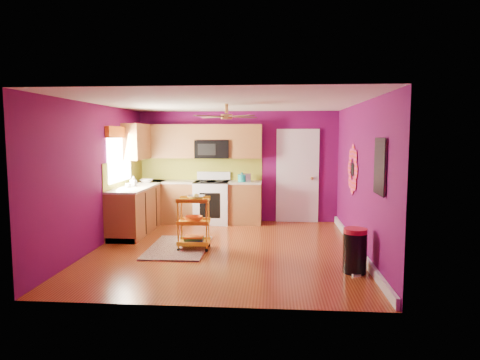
{
  "coord_description": "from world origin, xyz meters",
  "views": [
    {
      "loc": [
        0.82,
        -7.18,
        1.96
      ],
      "look_at": [
        0.22,
        0.4,
        1.16
      ],
      "focal_mm": 32.0,
      "sensor_mm": 36.0,
      "label": 1
    }
  ],
  "objects": [
    {
      "name": "panel_door",
      "position": [
        1.35,
        2.47,
        1.02
      ],
      "size": [
        0.95,
        0.11,
        2.15
      ],
      "color": "white",
      "rests_on": "ground"
    },
    {
      "name": "electric_range",
      "position": [
        -0.55,
        2.17,
        0.48
      ],
      "size": [
        0.76,
        0.66,
        1.13
      ],
      "color": "white",
      "rests_on": "ground"
    },
    {
      "name": "lower_cabinets",
      "position": [
        -1.35,
        1.82,
        0.43
      ],
      "size": [
        2.81,
        2.31,
        0.94
      ],
      "color": "brown",
      "rests_on": "ground"
    },
    {
      "name": "ground",
      "position": [
        0.0,
        0.0,
        0.0
      ],
      "size": [
        5.0,
        5.0,
        0.0
      ],
      "primitive_type": "plane",
      "color": "maroon",
      "rests_on": "ground"
    },
    {
      "name": "rolling_cart",
      "position": [
        -0.54,
        -0.05,
        0.5
      ],
      "size": [
        0.55,
        0.41,
        0.97
      ],
      "color": "yellow",
      "rests_on": "ground"
    },
    {
      "name": "room_envelope",
      "position": [
        0.03,
        0.0,
        1.63
      ],
      "size": [
        4.54,
        5.04,
        2.52
      ],
      "color": "#630B50",
      "rests_on": "ground"
    },
    {
      "name": "left_window",
      "position": [
        -2.22,
        1.05,
        1.74
      ],
      "size": [
        0.08,
        1.35,
        1.08
      ],
      "color": "white",
      "rests_on": "ground"
    },
    {
      "name": "upper_cabinetry",
      "position": [
        -1.24,
        2.17,
        1.8
      ],
      "size": [
        2.8,
        2.3,
        1.26
      ],
      "color": "brown",
      "rests_on": "ground"
    },
    {
      "name": "toaster",
      "position": [
        0.2,
        2.19,
        1.03
      ],
      "size": [
        0.22,
        0.15,
        0.18
      ],
      "primitive_type": "cube",
      "color": "beige",
      "rests_on": "lower_cabinets"
    },
    {
      "name": "right_wall_art",
      "position": [
        2.23,
        -0.34,
        1.44
      ],
      "size": [
        0.04,
        2.74,
        1.04
      ],
      "color": "black",
      "rests_on": "ground"
    },
    {
      "name": "teal_kettle",
      "position": [
        0.12,
        2.14,
        1.02
      ],
      "size": [
        0.18,
        0.18,
        0.21
      ],
      "color": "teal",
      "rests_on": "lower_cabinets"
    },
    {
      "name": "soap_bottle_b",
      "position": [
        -2.01,
        1.22,
        1.03
      ],
      "size": [
        0.15,
        0.15,
        0.19
      ],
      "primitive_type": "imported",
      "color": "white",
      "rests_on": "lower_cabinets"
    },
    {
      "name": "ceiling_fan",
      "position": [
        0.0,
        0.2,
        2.29
      ],
      "size": [
        1.01,
        1.01,
        0.26
      ],
      "color": "#BF8C3F",
      "rests_on": "ground"
    },
    {
      "name": "soap_bottle_a",
      "position": [
        -1.98,
        1.07,
        1.05
      ],
      "size": [
        0.1,
        0.1,
        0.21
      ],
      "primitive_type": "imported",
      "color": "#EA3F72",
      "rests_on": "lower_cabinets"
    },
    {
      "name": "trash_can",
      "position": [
        1.98,
        -1.11,
        0.32
      ],
      "size": [
        0.42,
        0.42,
        0.64
      ],
      "color": "black",
      "rests_on": "ground"
    },
    {
      "name": "counter_cup",
      "position": [
        -2.03,
        0.92,
        0.98
      ],
      "size": [
        0.11,
        0.11,
        0.09
      ],
      "primitive_type": "imported",
      "color": "white",
      "rests_on": "lower_cabinets"
    },
    {
      "name": "shag_rug",
      "position": [
        -0.83,
        0.01,
        0.01
      ],
      "size": [
        1.01,
        1.62,
        0.02
      ],
      "primitive_type": "cube",
      "rotation": [
        0.0,
        0.0,
        0.01
      ],
      "color": "black",
      "rests_on": "ground"
    },
    {
      "name": "counter_dish",
      "position": [
        -1.94,
        1.87,
        0.97
      ],
      "size": [
        0.28,
        0.28,
        0.07
      ],
      "primitive_type": "imported",
      "color": "white",
      "rests_on": "lower_cabinets"
    }
  ]
}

